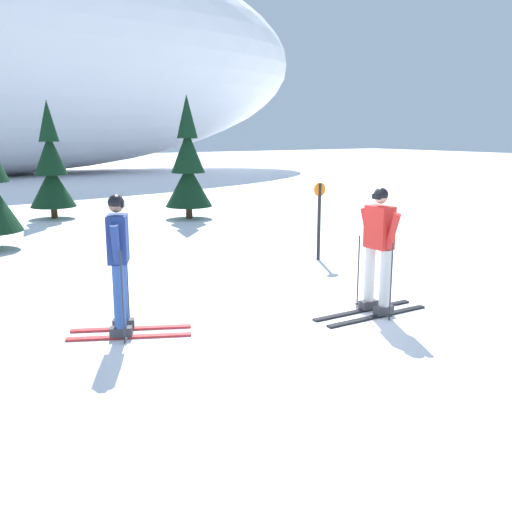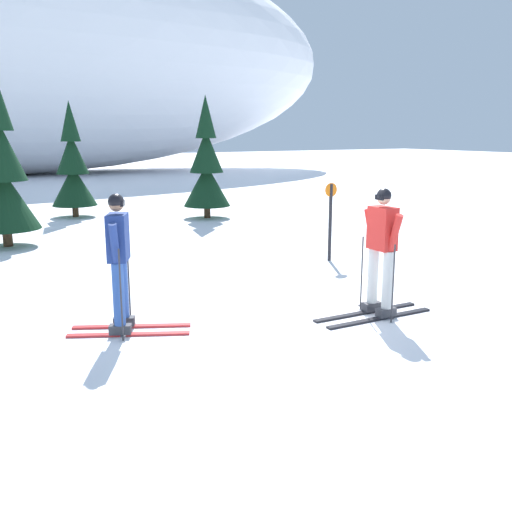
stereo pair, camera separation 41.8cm
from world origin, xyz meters
TOP-DOWN VIEW (x-y plane):
  - ground_plane at (0.00, 0.00)m, footprint 120.00×120.00m
  - skier_red_jacket at (1.31, -0.73)m, footprint 1.80×0.78m
  - skier_navy_jacket at (-2.10, 0.41)m, footprint 1.61×1.07m
  - pine_tree_center at (-2.66, 7.44)m, footprint 1.54×1.54m
  - pine_tree_center_right at (-0.22, 11.48)m, footprint 1.36×1.36m
  - pine_tree_far_right at (3.24, 9.25)m, footprint 1.41×1.41m
  - trail_marker_post at (2.88, 2.54)m, footprint 0.28×0.07m

SIDE VIEW (x-z plane):
  - ground_plane at x=0.00m, z-range 0.00..0.00m
  - trail_marker_post at x=2.88m, z-range 0.10..1.69m
  - skier_red_jacket at x=1.31m, z-range 0.04..1.87m
  - skier_navy_jacket at x=-2.10m, z-range 0.05..1.88m
  - pine_tree_center_right at x=-0.22m, z-range -0.29..3.23m
  - pine_tree_far_right at x=3.24m, z-range -0.30..3.36m
  - pine_tree_center at x=-2.66m, z-range -0.33..3.66m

